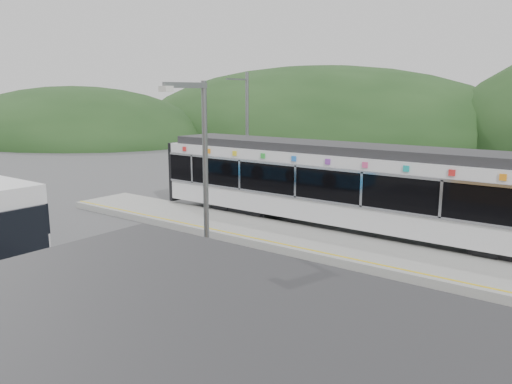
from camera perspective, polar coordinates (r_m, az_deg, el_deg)
The scene contains 7 objects.
ground at distance 17.25m, azimuth -0.21°, elevation -8.58°, with size 120.00×120.00×0.00m, color #4C4C4F.
hills at distance 19.47m, azimuth 24.68°, elevation -7.31°, with size 146.00×149.00×26.00m.
platform at distance 19.80m, azimuth 5.60°, elevation -5.57°, with size 26.00×3.20×0.30m, color #9E9E99.
yellow_line at distance 18.71m, azimuth 3.52°, elevation -6.04°, with size 26.00×0.10×0.01m, color yellow.
train at distance 21.11m, azimuth 12.48°, elevation 0.61°, with size 20.44×3.01×3.74m.
catenary_mast_west at distance 27.39m, azimuth -1.06°, elevation 6.54°, with size 0.18×1.80×7.00m.
lamp_post at distance 11.31m, azimuth -6.18°, elevation 0.00°, with size 0.40×1.11×6.09m.
Camera 1 is at (9.82, -12.95, 5.78)m, focal length 35.00 mm.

